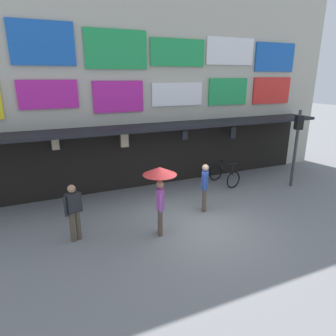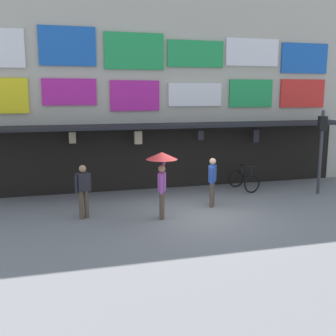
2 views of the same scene
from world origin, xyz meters
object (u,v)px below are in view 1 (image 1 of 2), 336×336
at_px(pedestrian_with_umbrella, 160,182).
at_px(pedestrian_in_white, 205,185).
at_px(pedestrian_in_green, 74,210).
at_px(traffic_light_far, 297,136).
at_px(bicycle_parked, 224,175).

relative_size(pedestrian_with_umbrella, pedestrian_in_white, 1.24).
distance_m(pedestrian_in_green, pedestrian_with_umbrella, 2.50).
distance_m(pedestrian_in_green, pedestrian_in_white, 4.31).
bearing_deg(pedestrian_with_umbrella, pedestrian_in_green, 164.28).
distance_m(traffic_light_far, bicycle_parked, 3.32).
relative_size(bicycle_parked, pedestrian_in_white, 0.74).
height_order(traffic_light_far, pedestrian_in_green, traffic_light_far).
xyz_separation_m(pedestrian_in_green, pedestrian_with_umbrella, (2.32, -0.65, 0.69)).
bearing_deg(pedestrian_in_green, bicycle_parked, 18.54).
height_order(traffic_light_far, pedestrian_with_umbrella, traffic_light_far).
height_order(bicycle_parked, pedestrian_in_green, pedestrian_in_green).
xyz_separation_m(pedestrian_with_umbrella, pedestrian_in_white, (1.99, 0.87, -0.69)).
bearing_deg(bicycle_parked, pedestrian_with_umbrella, -145.73).
bearing_deg(pedestrian_in_white, pedestrian_in_green, -177.09).
bearing_deg(bicycle_parked, pedestrian_in_white, -137.72).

